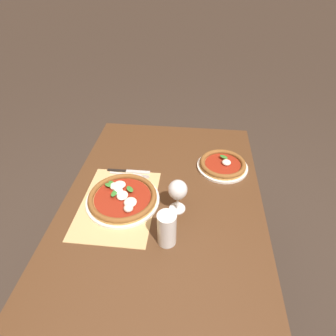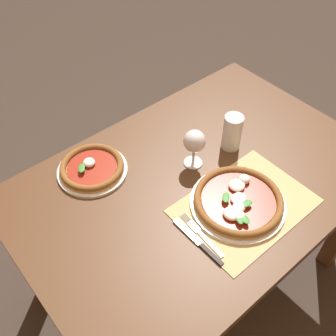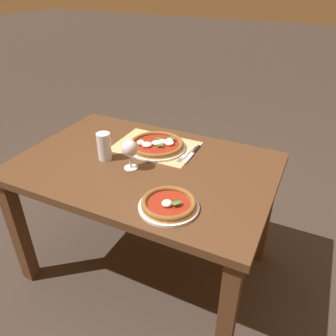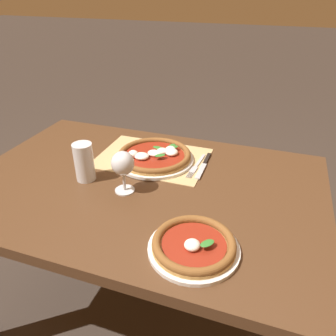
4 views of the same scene
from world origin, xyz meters
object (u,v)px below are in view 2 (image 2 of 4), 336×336
object	(u,v)px
pizza_near	(238,201)
knife	(198,241)
pizza_far	(92,168)
fork	(201,234)
pint_glass	(232,133)
wine_glass	(194,143)

from	to	relation	value
pizza_near	knife	size ratio (longest dim) A/B	1.50
pizza_far	knife	xyz separation A→B (m)	(0.09, -0.47, -0.01)
fork	knife	xyz separation A→B (m)	(-0.03, -0.01, 0.00)
pint_glass	knife	size ratio (longest dim) A/B	0.67
wine_glass	knife	distance (m)	0.36
pizza_far	knife	bearing A→B (deg)	-79.49
pizza_near	pint_glass	size ratio (longest dim) A/B	2.23
wine_glass	knife	bearing A→B (deg)	-130.45
pint_glass	wine_glass	bearing A→B (deg)	171.45
pint_glass	knife	world-z (taller)	pint_glass
pint_glass	knife	bearing A→B (deg)	-149.19
pint_glass	fork	xyz separation A→B (m)	(-0.37, -0.22, -0.06)
fork	knife	distance (m)	0.03
wine_glass	knife	world-z (taller)	wine_glass
fork	knife	bearing A→B (deg)	-157.18
pizza_near	knife	xyz separation A→B (m)	(-0.20, -0.02, -0.02)
pizza_far	pint_glass	size ratio (longest dim) A/B	1.77
pint_glass	fork	size ratio (longest dim) A/B	0.72
pizza_far	wine_glass	world-z (taller)	wine_glass
wine_glass	fork	bearing A→B (deg)	-128.12
pizza_far	wine_glass	distance (m)	0.38
pizza_near	wine_glass	size ratio (longest dim) A/B	2.09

